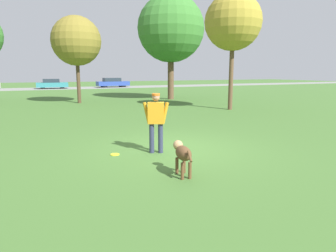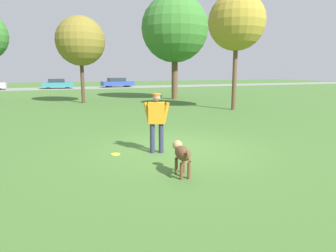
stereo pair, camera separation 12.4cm
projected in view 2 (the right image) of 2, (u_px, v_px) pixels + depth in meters
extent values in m
plane|color=#426B2D|center=(174.00, 149.00, 8.46)|extent=(120.00, 120.00, 0.00)
cube|color=gray|center=(66.00, 88.00, 39.50)|extent=(120.00, 6.00, 0.01)
cylinder|color=#2D334C|center=(161.00, 138.00, 8.02)|extent=(0.17, 0.17, 0.80)
cylinder|color=#2D334C|center=(152.00, 138.00, 8.02)|extent=(0.17, 0.17, 0.80)
cube|color=#C68419|center=(157.00, 113.00, 7.90)|extent=(0.48, 0.37, 0.57)
cylinder|color=#C68419|center=(166.00, 113.00, 7.89)|extent=(0.22, 0.17, 0.57)
cylinder|color=#C68419|center=(147.00, 113.00, 7.90)|extent=(0.22, 0.17, 0.57)
sphere|color=#A87A5B|center=(156.00, 97.00, 7.82)|extent=(0.26, 0.26, 0.20)
cylinder|color=#D15B19|center=(156.00, 94.00, 7.81)|extent=(0.28, 0.28, 0.05)
ellipsoid|color=brown|center=(183.00, 153.00, 6.18)|extent=(0.39, 0.65, 0.29)
ellipsoid|color=tan|center=(180.00, 153.00, 6.35)|extent=(0.23, 0.19, 0.16)
sphere|color=tan|center=(178.00, 145.00, 6.54)|extent=(0.25, 0.25, 0.22)
cylinder|color=brown|center=(176.00, 166.00, 6.40)|extent=(0.08, 0.08, 0.35)
cylinder|color=brown|center=(183.00, 165.00, 6.44)|extent=(0.08, 0.08, 0.35)
cylinder|color=brown|center=(181.00, 171.00, 6.04)|extent=(0.08, 0.08, 0.35)
cylinder|color=brown|center=(189.00, 171.00, 6.08)|extent=(0.08, 0.08, 0.35)
cylinder|color=brown|center=(188.00, 156.00, 5.80)|extent=(0.08, 0.23, 0.20)
cylinder|color=yellow|center=(116.00, 154.00, 7.90)|extent=(0.24, 0.24, 0.02)
torus|color=yellow|center=(116.00, 154.00, 7.90)|extent=(0.24, 0.24, 0.02)
cylinder|color=brown|center=(235.00, 77.00, 16.92)|extent=(0.25, 0.25, 3.68)
sphere|color=olive|center=(237.00, 22.00, 16.38)|extent=(3.14, 3.14, 3.14)
cylinder|color=brown|center=(175.00, 77.00, 23.45)|extent=(0.47, 0.47, 3.48)
sphere|color=#38752D|center=(175.00, 29.00, 22.80)|extent=(5.10, 5.10, 5.10)
cylinder|color=#4C3826|center=(83.00, 82.00, 20.74)|extent=(0.25, 0.25, 2.96)
sphere|color=olive|center=(80.00, 41.00, 20.25)|extent=(3.31, 3.31, 3.31)
cube|color=teal|center=(57.00, 85.00, 38.70)|extent=(3.88, 1.98, 0.58)
cube|color=#232D38|center=(56.00, 81.00, 38.56)|extent=(2.04, 1.66, 0.47)
cylinder|color=black|center=(67.00, 86.00, 39.87)|extent=(0.59, 0.22, 0.58)
cylinder|color=black|center=(67.00, 86.00, 38.40)|extent=(0.59, 0.22, 0.58)
cylinder|color=black|center=(48.00, 86.00, 39.06)|extent=(0.59, 0.22, 0.58)
cylinder|color=black|center=(48.00, 87.00, 37.59)|extent=(0.59, 0.22, 0.58)
cube|color=#284293|center=(118.00, 83.00, 42.24)|extent=(4.52, 1.95, 0.59)
cube|color=#232D38|center=(117.00, 80.00, 42.08)|extent=(2.38, 1.60, 0.50)
cylinder|color=black|center=(125.00, 85.00, 43.51)|extent=(0.64, 0.23, 0.63)
cylinder|color=black|center=(128.00, 85.00, 42.19)|extent=(0.64, 0.23, 0.63)
cylinder|color=black|center=(107.00, 85.00, 42.36)|extent=(0.64, 0.23, 0.63)
cylinder|color=black|center=(110.00, 85.00, 41.04)|extent=(0.64, 0.23, 0.63)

